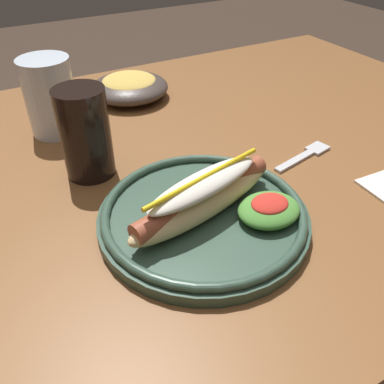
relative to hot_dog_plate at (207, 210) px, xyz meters
name	(u,v)px	position (x,y,z in m)	size (l,w,h in m)	color
dining_table	(150,213)	(-0.01, 0.16, -0.12)	(1.41, 0.84, 0.74)	brown
hot_dog_plate	(207,210)	(0.00, 0.00, 0.00)	(0.27, 0.27, 0.08)	#334C3D
fork	(306,155)	(0.22, 0.06, -0.02)	(0.12, 0.04, 0.00)	silver
soda_cup	(85,133)	(-0.09, 0.19, 0.04)	(0.07, 0.07, 0.13)	black
water_cup	(50,97)	(-0.11, 0.34, 0.04)	(0.08, 0.08, 0.13)	silver
side_bowl	(130,86)	(0.06, 0.41, 0.00)	(0.16, 0.16, 0.05)	#423833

